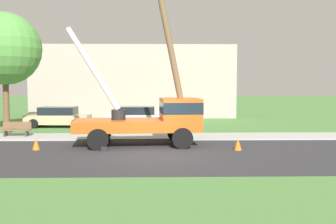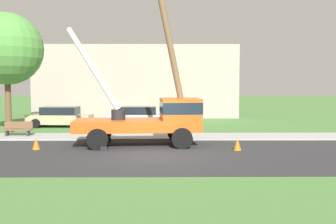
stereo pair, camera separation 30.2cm
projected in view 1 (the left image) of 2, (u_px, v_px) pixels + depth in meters
name	position (u px, v px, depth m)	size (l,w,h in m)	color
ground_plane	(157.00, 125.00, 29.34)	(120.00, 120.00, 0.00)	#477538
road_asphalt	(156.00, 155.00, 17.37)	(80.00, 8.28, 0.01)	#2B2B2D
sidewalk_strip	(156.00, 137.00, 22.76)	(80.00, 2.54, 0.10)	#9E9E99
utility_truck	(154.00, 117.00, 19.88)	(6.93, 3.24, 5.98)	#C65119
leaning_utility_pole	(172.00, 56.00, 20.77)	(2.60, 1.81, 8.81)	brown
traffic_cone_ahead	(238.00, 144.00, 18.51)	(0.36, 0.36, 0.56)	orange
traffic_cone_behind	(36.00, 144.00, 18.59)	(0.36, 0.36, 0.56)	orange
parked_sedan_tan	(58.00, 117.00, 28.01)	(4.46, 2.13, 1.42)	tan
parked_sedan_silver	(137.00, 116.00, 28.37)	(4.41, 2.03, 1.42)	#B7B7BF
park_bench	(17.00, 130.00, 22.60)	(1.60, 0.45, 0.90)	brown
roadside_tree_near	(5.00, 49.00, 24.36)	(4.44, 4.44, 7.43)	brown
lowrise_building_backdrop	(135.00, 82.00, 37.20)	(18.00, 6.00, 6.40)	#A5998C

